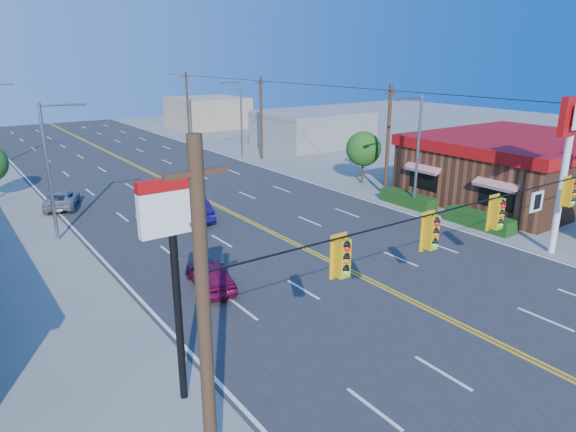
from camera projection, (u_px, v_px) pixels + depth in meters
ground at (498, 345)px, 19.38m from camera, size 160.00×160.00×0.00m
road at (236, 215)px, 34.98m from camera, size 20.00×120.00×0.06m
signal_span at (514, 223)px, 17.85m from camera, size 24.32×0.34×9.00m
kfc at (516, 167)px, 38.95m from camera, size 16.30×12.40×4.70m
kfc_pylon at (569, 144)px, 26.73m from camera, size 2.20×0.36×8.50m
pizza_hut_sign at (173, 246)px, 14.91m from camera, size 1.90×0.30×6.85m
streetlight_se at (416, 147)px, 34.87m from camera, size 2.55×0.25×8.00m
streetlight_ne at (240, 115)px, 53.60m from camera, size 2.55×0.25×8.00m
streetlight_sw at (51, 164)px, 29.27m from camera, size 2.55×0.25×8.00m
utility_pole_near at (388, 142)px, 38.86m from camera, size 0.28×0.28×8.40m
utility_pole_mid at (261, 119)px, 52.91m from camera, size 0.28×0.28×8.40m
utility_pole_far at (188, 105)px, 66.95m from camera, size 0.28×0.28×8.40m
tree_kfc_rear at (363, 149)px, 43.08m from camera, size 2.94×2.94×4.41m
bld_east_mid at (312, 128)px, 62.07m from camera, size 12.00×10.00×4.00m
bld_east_far at (208, 112)px, 77.52m from camera, size 10.00×10.00×4.40m
car_magenta at (210, 275)px, 23.87m from camera, size 2.25×4.15×1.34m
car_blue at (192, 209)px, 33.76m from camera, size 2.17×4.84×1.54m
car_white at (165, 214)px, 33.05m from camera, size 3.05×5.12×1.39m
car_silver at (62, 200)px, 36.54m from camera, size 3.41×4.83×1.22m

